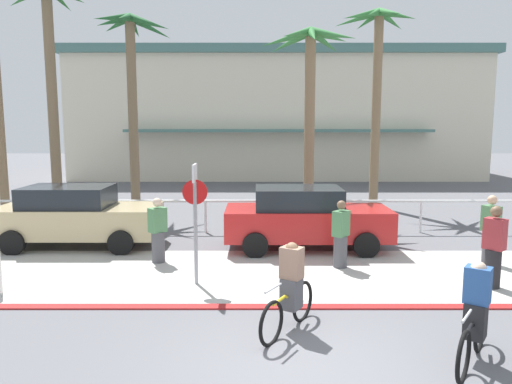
{
  "coord_description": "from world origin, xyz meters",
  "views": [
    {
      "loc": [
        -0.67,
        -6.45,
        3.37
      ],
      "look_at": [
        -0.65,
        6.0,
        1.63
      ],
      "focal_mm": 34.19,
      "sensor_mm": 36.0,
      "label": 1
    }
  ],
  "objects_px": {
    "cyclist_yellow_0": "(289,289)",
    "pedestrian_2": "(340,237)",
    "palm_tree_5": "(377,56)",
    "pedestrian_3": "(493,250)",
    "pedestrian_1": "(489,233)",
    "pedestrian_0": "(157,233)",
    "stop_sign_bike_lane": "(194,207)",
    "car_tan_1": "(75,216)",
    "palm_tree_3": "(131,63)",
    "car_red_2": "(304,217)",
    "palm_tree_4": "(309,74)",
    "cyclist_black_1": "(474,315)",
    "palm_tree_2": "(47,41)"
  },
  "relations": [
    {
      "from": "cyclist_black_1",
      "to": "pedestrian_3",
      "type": "xyz_separation_m",
      "value": [
        1.79,
        3.16,
        0.11
      ]
    },
    {
      "from": "stop_sign_bike_lane",
      "to": "palm_tree_4",
      "type": "relative_size",
      "value": 0.39
    },
    {
      "from": "palm_tree_2",
      "to": "palm_tree_5",
      "type": "bearing_deg",
      "value": 9.31
    },
    {
      "from": "palm_tree_3",
      "to": "car_tan_1",
      "type": "height_order",
      "value": "palm_tree_3"
    },
    {
      "from": "pedestrian_0",
      "to": "pedestrian_1",
      "type": "distance_m",
      "value": 8.01
    },
    {
      "from": "pedestrian_1",
      "to": "pedestrian_0",
      "type": "bearing_deg",
      "value": 178.81
    },
    {
      "from": "palm_tree_5",
      "to": "pedestrian_2",
      "type": "xyz_separation_m",
      "value": [
        -2.79,
        -8.5,
        -5.27
      ]
    },
    {
      "from": "palm_tree_2",
      "to": "pedestrian_1",
      "type": "height_order",
      "value": "palm_tree_2"
    },
    {
      "from": "palm_tree_2",
      "to": "car_red_2",
      "type": "xyz_separation_m",
      "value": [
        8.64,
        -4.74,
        -5.39
      ]
    },
    {
      "from": "pedestrian_0",
      "to": "palm_tree_5",
      "type": "bearing_deg",
      "value": 48.36
    },
    {
      "from": "car_tan_1",
      "to": "cyclist_yellow_0",
      "type": "height_order",
      "value": "car_tan_1"
    },
    {
      "from": "car_tan_1",
      "to": "pedestrian_2",
      "type": "bearing_deg",
      "value": -16.33
    },
    {
      "from": "cyclist_black_1",
      "to": "pedestrian_2",
      "type": "height_order",
      "value": "pedestrian_2"
    },
    {
      "from": "stop_sign_bike_lane",
      "to": "car_red_2",
      "type": "height_order",
      "value": "stop_sign_bike_lane"
    },
    {
      "from": "palm_tree_4",
      "to": "palm_tree_5",
      "type": "distance_m",
      "value": 4.19
    },
    {
      "from": "palm_tree_5",
      "to": "car_red_2",
      "type": "bearing_deg",
      "value": -117.19
    },
    {
      "from": "pedestrian_1",
      "to": "pedestrian_3",
      "type": "xyz_separation_m",
      "value": [
        -0.74,
        -1.7,
        0.02
      ]
    },
    {
      "from": "cyclist_black_1",
      "to": "pedestrian_0",
      "type": "relative_size",
      "value": 0.95
    },
    {
      "from": "palm_tree_4",
      "to": "pedestrian_2",
      "type": "height_order",
      "value": "palm_tree_4"
    },
    {
      "from": "palm_tree_2",
      "to": "cyclist_black_1",
      "type": "bearing_deg",
      "value": -46.89
    },
    {
      "from": "palm_tree_4",
      "to": "cyclist_yellow_0",
      "type": "relative_size",
      "value": 4.15
    },
    {
      "from": "palm_tree_3",
      "to": "car_red_2",
      "type": "relative_size",
      "value": 1.7
    },
    {
      "from": "cyclist_yellow_0",
      "to": "pedestrian_2",
      "type": "xyz_separation_m",
      "value": [
        1.43,
        3.49,
        0.05
      ]
    },
    {
      "from": "stop_sign_bike_lane",
      "to": "palm_tree_4",
      "type": "distance_m",
      "value": 8.27
    },
    {
      "from": "palm_tree_2",
      "to": "cyclist_black_1",
      "type": "distance_m",
      "value": 16.21
    },
    {
      "from": "stop_sign_bike_lane",
      "to": "palm_tree_2",
      "type": "height_order",
      "value": "palm_tree_2"
    },
    {
      "from": "car_tan_1",
      "to": "pedestrian_2",
      "type": "height_order",
      "value": "car_tan_1"
    },
    {
      "from": "palm_tree_4",
      "to": "pedestrian_1",
      "type": "bearing_deg",
      "value": -54.96
    },
    {
      "from": "palm_tree_3",
      "to": "pedestrian_3",
      "type": "height_order",
      "value": "palm_tree_3"
    },
    {
      "from": "pedestrian_1",
      "to": "palm_tree_5",
      "type": "bearing_deg",
      "value": 95.82
    },
    {
      "from": "cyclist_black_1",
      "to": "palm_tree_3",
      "type": "bearing_deg",
      "value": 122.4
    },
    {
      "from": "palm_tree_5",
      "to": "car_tan_1",
      "type": "bearing_deg",
      "value": -146.45
    },
    {
      "from": "car_tan_1",
      "to": "pedestrian_1",
      "type": "height_order",
      "value": "pedestrian_1"
    },
    {
      "from": "palm_tree_5",
      "to": "pedestrian_3",
      "type": "relative_size",
      "value": 4.54
    },
    {
      "from": "pedestrian_2",
      "to": "cyclist_black_1",
      "type": "bearing_deg",
      "value": -76.47
    },
    {
      "from": "palm_tree_5",
      "to": "pedestrian_0",
      "type": "bearing_deg",
      "value": -131.64
    },
    {
      "from": "stop_sign_bike_lane",
      "to": "palm_tree_3",
      "type": "relative_size",
      "value": 0.34
    },
    {
      "from": "stop_sign_bike_lane",
      "to": "palm_tree_3",
      "type": "xyz_separation_m",
      "value": [
        -3.42,
        8.85,
        3.97
      ]
    },
    {
      "from": "palm_tree_2",
      "to": "palm_tree_3",
      "type": "xyz_separation_m",
      "value": [
        2.63,
        1.14,
        -0.61
      ]
    },
    {
      "from": "car_tan_1",
      "to": "cyclist_yellow_0",
      "type": "distance_m",
      "value": 7.82
    },
    {
      "from": "car_tan_1",
      "to": "pedestrian_1",
      "type": "distance_m",
      "value": 10.73
    },
    {
      "from": "palm_tree_2",
      "to": "palm_tree_4",
      "type": "distance_m",
      "value": 9.24
    },
    {
      "from": "palm_tree_5",
      "to": "cyclist_black_1",
      "type": "bearing_deg",
      "value": -97.34
    },
    {
      "from": "palm_tree_2",
      "to": "palm_tree_3",
      "type": "distance_m",
      "value": 2.93
    },
    {
      "from": "pedestrian_0",
      "to": "pedestrian_2",
      "type": "xyz_separation_m",
      "value": [
        4.38,
        -0.43,
        0.0
      ]
    },
    {
      "from": "palm_tree_3",
      "to": "cyclist_yellow_0",
      "type": "bearing_deg",
      "value": -64.81
    },
    {
      "from": "palm_tree_2",
      "to": "pedestrian_1",
      "type": "bearing_deg",
      "value": -25.79
    },
    {
      "from": "stop_sign_bike_lane",
      "to": "car_tan_1",
      "type": "bearing_deg",
      "value": 138.83
    },
    {
      "from": "palm_tree_2",
      "to": "pedestrian_1",
      "type": "xyz_separation_m",
      "value": [
        12.93,
        -6.25,
        -5.47
      ]
    },
    {
      "from": "palm_tree_3",
      "to": "cyclist_yellow_0",
      "type": "relative_size",
      "value": 4.7
    }
  ]
}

